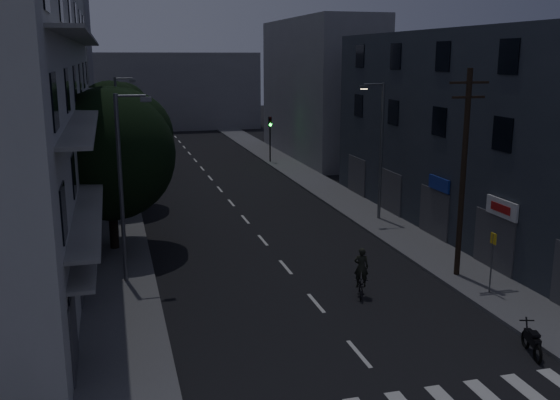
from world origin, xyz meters
TOP-DOWN VIEW (x-y plane):
  - ground at (0.00, 25.00)m, footprint 160.00×160.00m
  - sidewalk_left at (-7.50, 25.00)m, footprint 3.00×90.00m
  - sidewalk_right at (7.50, 25.00)m, footprint 3.00×90.00m
  - lane_markings at (0.00, 31.25)m, footprint 0.15×60.50m
  - building_left at (-11.98, 18.00)m, footprint 7.00×36.00m
  - building_right at (11.99, 14.00)m, footprint 6.19×28.00m
  - building_far_left at (-12.00, 48.00)m, footprint 6.00×20.00m
  - building_far_right at (12.00, 42.00)m, footprint 6.00×20.00m
  - building_far_end at (0.00, 70.00)m, footprint 24.00×8.00m
  - tree_near at (-7.59, 15.80)m, footprint 6.48×6.48m
  - tree_mid at (-7.54, 24.81)m, footprint 6.24×6.24m
  - tree_far at (-7.32, 37.24)m, footprint 6.10×6.10m
  - traffic_signal_far_right at (6.44, 39.12)m, footprint 0.28×0.37m
  - traffic_signal_far_left at (-6.26, 39.36)m, footprint 0.28×0.37m
  - street_lamp_left_near at (-7.13, 10.74)m, footprint 1.51×0.25m
  - street_lamp_right at (7.56, 17.69)m, footprint 1.51×0.25m
  - street_lamp_left_far at (-6.91, 30.76)m, footprint 1.51×0.25m
  - utility_pole at (6.98, 7.70)m, footprint 1.80×0.24m
  - bus_stop_sign at (7.13, 5.40)m, footprint 0.06×0.35m
  - motorcycle at (5.49, 0.49)m, footprint 0.70×1.67m
  - cyclist at (2.02, 6.79)m, footprint 1.10×1.72m

SIDE VIEW (x-z plane):
  - ground at x=0.00m, z-range 0.00..0.00m
  - lane_markings at x=0.00m, z-range 0.00..0.01m
  - sidewalk_left at x=-7.50m, z-range 0.00..0.15m
  - sidewalk_right at x=7.50m, z-range 0.00..0.15m
  - motorcycle at x=5.49m, z-range -0.12..0.98m
  - cyclist at x=2.02m, z-range -0.34..1.72m
  - bus_stop_sign at x=7.13m, z-range 0.63..3.15m
  - traffic_signal_far_right at x=6.44m, z-range 1.05..5.15m
  - traffic_signal_far_left at x=-6.26m, z-range 1.05..5.15m
  - street_lamp_left_near at x=-7.13m, z-range 0.60..8.60m
  - street_lamp_right at x=7.56m, z-range 0.60..8.60m
  - street_lamp_left_far at x=-6.91m, z-range 0.60..8.60m
  - utility_pole at x=6.98m, z-range 0.37..9.37m
  - tree_far at x=-7.32m, z-range 1.10..8.64m
  - tree_mid at x=-7.54m, z-range 1.11..8.79m
  - building_far_end at x=0.00m, z-range 0.00..10.00m
  - tree_near at x=-7.59m, z-range 1.16..9.15m
  - building_right at x=11.99m, z-range 0.00..11.00m
  - building_far_right at x=12.00m, z-range 0.00..13.00m
  - building_left at x=-11.98m, z-range -0.01..13.99m
  - building_far_left at x=-12.00m, z-range 0.00..16.00m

